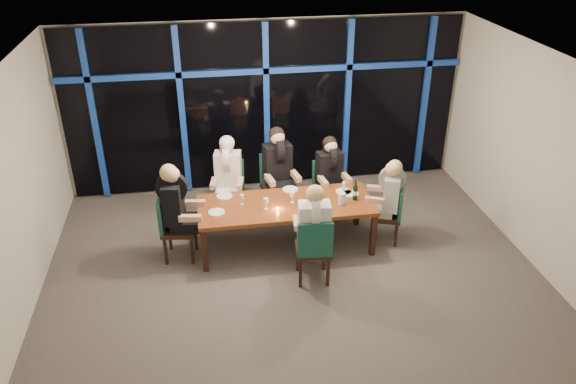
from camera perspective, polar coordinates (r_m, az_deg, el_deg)
name	(u,v)px	position (r m, az deg, el deg)	size (l,w,h in m)	color
room	(296,146)	(7.03, 0.81, 4.70)	(7.04, 7.00, 3.02)	#5C5551
window_wall	(267,104)	(9.91, -2.18, 8.92)	(6.86, 0.43, 2.94)	black
dining_table	(286,207)	(8.35, -0.23, -1.58)	(2.60, 1.00, 0.75)	brown
chair_far_left	(230,187)	(9.21, -5.96, 0.48)	(0.54, 0.54, 1.01)	black
chair_far_mid	(277,181)	(9.30, -1.17, 1.14)	(0.57, 0.57, 1.06)	black
chair_far_right	(328,185)	(9.29, 4.04, 0.68)	(0.51, 0.51, 0.97)	black
chair_end_left	(172,223)	(8.32, -11.68, -3.14)	(0.55, 0.55, 1.04)	black
chair_end_right	(392,211)	(8.72, 10.55, -1.91)	(0.56, 0.56, 0.94)	black
chair_near_mid	(314,248)	(7.65, 2.65, -5.66)	(0.52, 0.52, 1.03)	black
diner_far_left	(228,168)	(8.96, -6.14, 2.48)	(0.55, 0.67, 0.98)	white
diner_far_mid	(278,160)	(9.04, -1.01, 3.26)	(0.58, 0.70, 1.03)	black
diner_far_right	(330,166)	(9.05, 4.32, 2.60)	(0.52, 0.64, 0.95)	black
diner_end_left	(176,199)	(8.11, -11.34, -0.66)	(0.68, 0.55, 1.01)	black
diner_end_right	(389,189)	(8.54, 10.23, 0.30)	(0.64, 0.57, 0.91)	black
diner_near_mid	(314,219)	(7.50, 2.64, -2.72)	(0.53, 0.66, 1.00)	white
plate_far_left	(224,196)	(8.55, -6.48, -0.41)	(0.24, 0.24, 0.01)	white
plate_far_mid	(290,189)	(8.68, 0.24, 0.26)	(0.24, 0.24, 0.01)	white
plate_far_right	(344,192)	(8.67, 5.68, 0.05)	(0.24, 0.24, 0.01)	white
plate_end_left	(217,212)	(8.14, -7.27, -2.06)	(0.24, 0.24, 0.01)	white
plate_end_right	(351,194)	(8.61, 6.42, -0.17)	(0.24, 0.24, 0.01)	white
plate_near_mid	(309,212)	(8.10, 2.14, -2.00)	(0.24, 0.24, 0.01)	white
wine_bottle	(355,192)	(8.42, 6.83, -0.03)	(0.07, 0.07, 0.32)	black
water_pitcher	(342,199)	(8.28, 5.48, -0.69)	(0.12, 0.10, 0.19)	silver
tea_light	(278,209)	(8.15, -1.06, -1.70)	(0.05, 0.05, 0.03)	#FFA14C
wine_glass_a	(266,201)	(8.11, -2.26, -0.96)	(0.07, 0.07, 0.18)	silver
wine_glass_b	(292,195)	(8.28, 0.45, -0.29)	(0.07, 0.07, 0.17)	silver
wine_glass_c	(312,196)	(8.24, 2.42, -0.39)	(0.07, 0.07, 0.19)	silver
wine_glass_d	(242,197)	(8.26, -4.70, -0.54)	(0.06, 0.06, 0.16)	silver
wine_glass_e	(344,185)	(8.63, 5.71, 0.73)	(0.06, 0.06, 0.16)	silver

